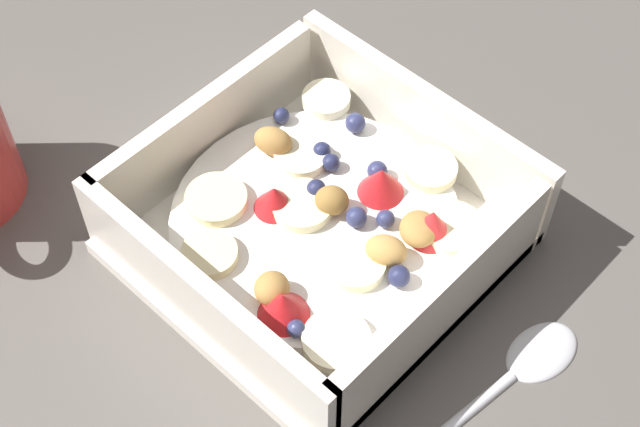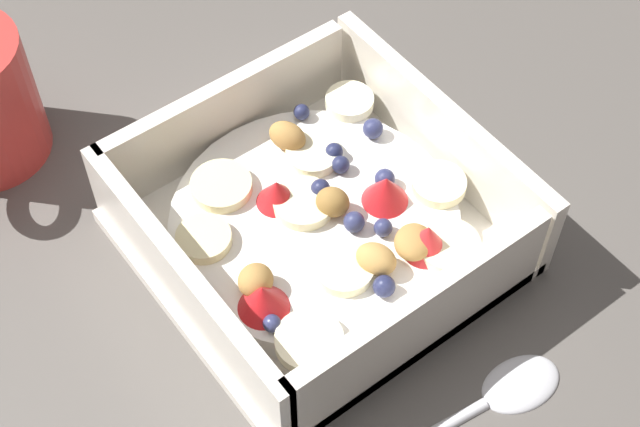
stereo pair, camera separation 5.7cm
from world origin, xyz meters
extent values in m
plane|color=#56514C|center=(0.00, 0.00, 0.00)|extent=(2.40, 2.40, 0.00)
cube|color=white|center=(0.02, 0.00, 0.01)|extent=(0.20, 0.20, 0.01)
cube|color=white|center=(0.02, -0.10, 0.03)|extent=(0.20, 0.01, 0.06)
cube|color=white|center=(0.02, 0.09, 0.03)|extent=(0.20, 0.01, 0.06)
cube|color=white|center=(-0.07, 0.00, 0.03)|extent=(0.01, 0.18, 0.06)
cube|color=white|center=(0.11, 0.00, 0.03)|extent=(0.01, 0.18, 0.06)
cylinder|color=white|center=(0.02, 0.00, 0.02)|extent=(0.17, 0.17, 0.02)
cylinder|color=#F4EAB7|center=(-0.02, 0.01, 0.03)|extent=(0.05, 0.05, 0.01)
cylinder|color=#F7EFC6|center=(0.08, -0.07, 0.03)|extent=(0.04, 0.04, 0.01)
cylinder|color=#F7EFC6|center=(-0.05, 0.05, 0.03)|extent=(0.05, 0.05, 0.01)
cylinder|color=beige|center=(0.07, 0.03, 0.03)|extent=(0.04, 0.04, 0.01)
cylinder|color=#F4EAB7|center=(-0.01, -0.07, 0.03)|extent=(0.05, 0.05, 0.01)
cylinder|color=#F7EFC6|center=(0.06, -0.03, 0.03)|extent=(0.04, 0.04, 0.01)
cylinder|color=#F4EAB7|center=(0.03, 0.00, 0.03)|extent=(0.04, 0.04, 0.01)
cylinder|color=#F4EAB7|center=(-0.04, -0.05, 0.03)|extent=(0.05, 0.05, 0.01)
cylinder|color=beige|center=(0.04, 0.06, 0.03)|extent=(0.04, 0.04, 0.01)
cone|color=red|center=(0.04, 0.01, 0.04)|extent=(0.03, 0.03, 0.02)
cone|color=red|center=(-0.01, 0.06, 0.04)|extent=(0.04, 0.04, 0.02)
cone|color=red|center=(0.01, -0.04, 0.04)|extent=(0.04, 0.04, 0.02)
cone|color=red|center=(-0.04, -0.04, 0.04)|extent=(0.03, 0.03, 0.02)
sphere|color=#23284C|center=(-0.04, 0.00, 0.03)|extent=(0.01, 0.01, 0.01)
sphere|color=navy|center=(-0.01, 0.06, 0.03)|extent=(0.01, 0.01, 0.01)
sphere|color=#23284C|center=(0.09, -0.04, 0.03)|extent=(0.01, 0.01, 0.01)
sphere|color=#23284C|center=(0.04, -0.03, 0.03)|extent=(0.01, 0.01, 0.01)
sphere|color=#23284C|center=(0.05, -0.04, 0.03)|extent=(0.01, 0.01, 0.01)
sphere|color=navy|center=(-0.01, -0.03, 0.03)|extent=(0.01, 0.01, 0.01)
sphere|color=navy|center=(0.05, -0.07, 0.03)|extent=(0.01, 0.01, 0.01)
sphere|color=navy|center=(0.00, -0.01, 0.03)|extent=(0.01, 0.01, 0.01)
sphere|color=navy|center=(-0.03, 0.06, 0.03)|extent=(0.01, 0.01, 0.01)
sphere|color=#23284C|center=(0.03, -0.01, 0.03)|extent=(0.01, 0.01, 0.01)
sphere|color=navy|center=(0.01, -0.05, 0.03)|extent=(0.01, 0.01, 0.01)
ellipsoid|color=#AD7F42|center=(0.07, -0.02, 0.04)|extent=(0.03, 0.02, 0.02)
ellipsoid|color=tan|center=(-0.03, -0.01, 0.04)|extent=(0.03, 0.03, 0.02)
ellipsoid|color=olive|center=(0.02, -0.01, 0.04)|extent=(0.03, 0.03, 0.02)
ellipsoid|color=#AD7F42|center=(0.00, 0.06, 0.04)|extent=(0.03, 0.03, 0.02)
ellipsoid|color=#AD7F42|center=(-0.03, -0.03, 0.04)|extent=(0.03, 0.03, 0.02)
ellipsoid|color=silver|center=(-0.12, -0.04, 0.00)|extent=(0.04, 0.05, 0.01)
camera|label=1|loc=(-0.21, 0.24, 0.48)|focal=54.08mm
camera|label=2|loc=(-0.25, 0.20, 0.48)|focal=54.08mm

